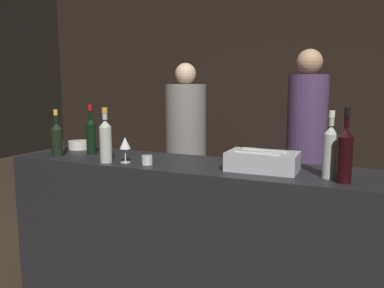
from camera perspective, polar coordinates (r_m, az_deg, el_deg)
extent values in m
cube|color=black|center=(4.62, 11.86, 7.23)|extent=(6.40, 0.06, 2.80)
cube|color=black|center=(2.54, -0.27, -14.18)|extent=(2.47, 0.57, 1.01)
cube|color=#B7BABF|center=(2.21, 10.71, -2.59)|extent=(0.40, 0.25, 0.11)
cylinder|color=#B2B7AD|center=(2.16, 9.89, -2.09)|extent=(0.27, 0.10, 0.07)
cylinder|color=#9EA899|center=(2.20, 10.96, -1.91)|extent=(0.26, 0.11, 0.06)
cylinder|color=#9EA899|center=(2.25, 11.09, -1.67)|extent=(0.28, 0.12, 0.08)
cylinder|color=silver|center=(3.08, -16.87, -0.13)|extent=(0.16, 0.16, 0.07)
cylinder|color=gray|center=(3.07, -16.89, 0.37)|extent=(0.13, 0.13, 0.01)
cylinder|color=silver|center=(2.45, -10.09, -2.76)|extent=(0.06, 0.06, 0.00)
cylinder|color=silver|center=(2.44, -10.12, -1.72)|extent=(0.01, 0.01, 0.09)
cone|color=silver|center=(2.42, -10.17, 0.17)|extent=(0.07, 0.07, 0.08)
cylinder|color=silver|center=(2.36, -6.85, -2.44)|extent=(0.07, 0.07, 0.06)
sphere|color=#EFB256|center=(2.36, -6.85, -2.37)|extent=(0.03, 0.03, 0.03)
cylinder|color=#B2B7AD|center=(2.46, -13.01, -0.12)|extent=(0.08, 0.08, 0.23)
cone|color=#B2B7AD|center=(2.44, -13.11, 3.08)|extent=(0.08, 0.08, 0.05)
cylinder|color=#B2B7AD|center=(2.44, -13.16, 4.53)|extent=(0.03, 0.03, 0.08)
cylinder|color=gold|center=(2.44, -13.18, 5.03)|extent=(0.04, 0.04, 0.03)
cylinder|color=#B2B7AD|center=(2.10, 20.25, -1.76)|extent=(0.07, 0.07, 0.24)
cone|color=#B2B7AD|center=(2.08, 20.44, 2.03)|extent=(0.07, 0.07, 0.04)
cylinder|color=#B2B7AD|center=(2.08, 20.53, 3.70)|extent=(0.03, 0.03, 0.08)
cylinder|color=white|center=(2.07, 20.56, 4.31)|extent=(0.03, 0.03, 0.04)
cylinder|color=black|center=(2.80, -15.11, 0.71)|extent=(0.07, 0.07, 0.22)
cone|color=black|center=(2.78, -15.21, 3.38)|extent=(0.07, 0.07, 0.04)
cylinder|color=black|center=(2.78, -15.27, 4.85)|extent=(0.03, 0.03, 0.10)
cylinder|color=maroon|center=(2.78, -15.29, 5.42)|extent=(0.03, 0.03, 0.05)
cylinder|color=black|center=(2.81, -19.86, 0.21)|extent=(0.08, 0.08, 0.19)
cone|color=black|center=(2.80, -19.98, 2.62)|extent=(0.08, 0.08, 0.05)
cylinder|color=black|center=(2.79, -20.05, 4.05)|extent=(0.03, 0.03, 0.09)
cylinder|color=gold|center=(2.79, -20.08, 4.56)|extent=(0.03, 0.03, 0.04)
cylinder|color=black|center=(2.03, 22.20, -2.27)|extent=(0.08, 0.08, 0.23)
cone|color=black|center=(2.01, 22.42, 1.65)|extent=(0.08, 0.08, 0.05)
cylinder|color=black|center=(2.00, 22.54, 3.74)|extent=(0.02, 0.02, 0.10)
cylinder|color=black|center=(2.00, 22.58, 4.53)|extent=(0.03, 0.03, 0.05)
cube|color=black|center=(3.45, 16.54, -9.90)|extent=(0.25, 0.18, 0.84)
cylinder|color=#473356|center=(3.29, 17.11, 3.42)|extent=(0.33, 0.33, 0.76)
sphere|color=tan|center=(3.29, 17.48, 11.85)|extent=(0.21, 0.21, 0.21)
cube|color=black|center=(3.94, -0.94, -7.55)|extent=(0.31, 0.23, 0.80)
cylinder|color=slate|center=(3.80, -0.97, 3.58)|extent=(0.41, 0.41, 0.73)
sphere|color=beige|center=(3.79, -0.99, 10.68)|extent=(0.21, 0.21, 0.21)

